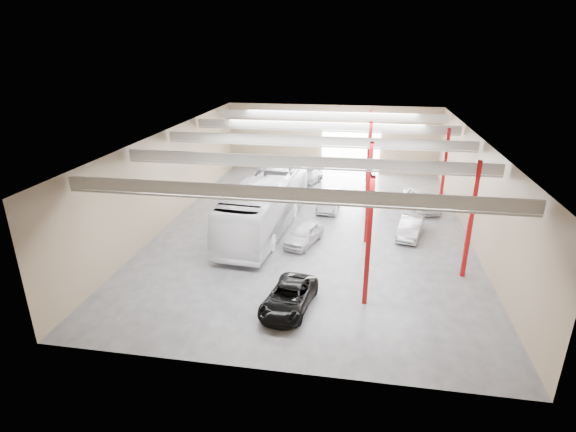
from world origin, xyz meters
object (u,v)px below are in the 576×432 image
(car_row_b, at_px, (329,200))
(car_right_far, at_px, (422,199))
(car_row_c, at_px, (306,177))
(car_row_a, at_px, (304,234))
(black_sedan, at_px, (289,297))
(coach_bus, at_px, (266,204))
(car_right_near, at_px, (411,227))

(car_row_b, bearing_deg, car_right_far, 12.19)
(car_row_c, bearing_deg, car_right_far, -7.46)
(car_row_a, height_order, car_row_c, car_row_a)
(black_sedan, relative_size, car_row_b, 1.02)
(coach_bus, height_order, car_row_a, coach_bus)
(car_row_c, bearing_deg, car_row_b, -47.59)
(car_row_b, bearing_deg, car_row_a, -95.84)
(car_row_c, relative_size, car_right_near, 1.13)
(car_right_far, bearing_deg, car_row_a, -150.17)
(black_sedan, relative_size, car_row_a, 1.16)
(car_row_a, height_order, car_row_b, car_row_b)
(car_row_c, relative_size, car_right_far, 0.97)
(black_sedan, xyz_separation_m, car_row_c, (-1.93, 22.00, 0.04))
(car_row_b, xyz_separation_m, car_right_near, (6.19, -4.78, -0.07))
(car_row_b, height_order, car_right_near, car_row_b)
(car_row_b, height_order, car_row_c, car_row_b)
(car_right_far, bearing_deg, coach_bus, -166.48)
(car_row_b, distance_m, car_right_near, 7.82)
(coach_bus, xyz_separation_m, car_row_c, (1.50, 11.65, -1.26))
(coach_bus, height_order, car_right_near, coach_bus)
(black_sedan, relative_size, car_right_far, 0.96)
(car_row_b, bearing_deg, black_sedan, -90.21)
(car_row_a, height_order, car_right_near, car_right_near)
(car_row_c, bearing_deg, car_row_a, -63.42)
(black_sedan, bearing_deg, car_row_a, 100.91)
(black_sedan, xyz_separation_m, car_right_far, (8.37, 16.68, 0.18))
(car_right_near, bearing_deg, car_right_far, 90.71)
(coach_bus, bearing_deg, car_row_b, 54.49)
(black_sedan, bearing_deg, car_right_far, 72.16)
(coach_bus, distance_m, car_row_b, 6.71)
(car_right_near, height_order, car_right_far, car_right_far)
(car_row_b, xyz_separation_m, car_right_far, (7.57, 1.26, 0.07))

